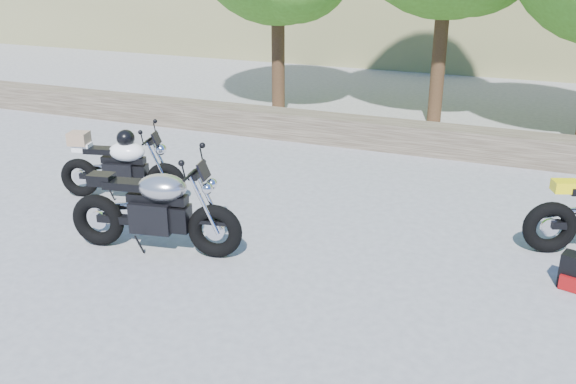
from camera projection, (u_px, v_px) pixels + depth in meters
name	position (u px, v px, depth m)	size (l,w,h in m)	color
ground	(237.00, 285.00, 6.92)	(90.00, 90.00, 0.00)	slate
stone_wall	(370.00, 133.00, 11.59)	(22.00, 0.55, 0.50)	#44392D
silver_bike	(155.00, 210.00, 7.51)	(2.14, 0.68, 1.07)	black
white_bike	(120.00, 165.00, 9.10)	(1.85, 0.68, 1.03)	black
backpack	(574.00, 272.00, 6.81)	(0.33, 0.30, 0.38)	black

